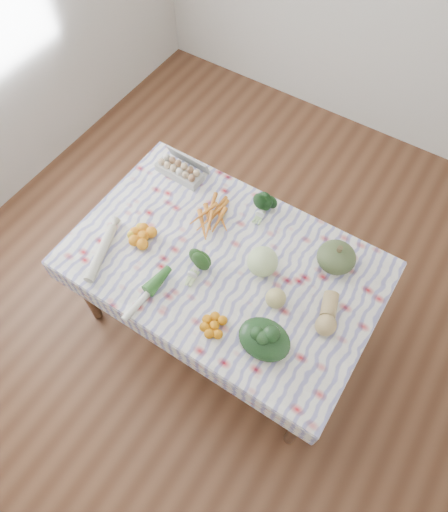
{
  "coord_description": "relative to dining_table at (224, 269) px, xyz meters",
  "views": [
    {
      "loc": [
        0.67,
        -1.05,
        2.87
      ],
      "look_at": [
        0.0,
        0.0,
        0.82
      ],
      "focal_mm": 32.0,
      "sensor_mm": 36.0,
      "label": 1
    }
  ],
  "objects": [
    {
      "name": "carrot_bunch",
      "position": [
        -0.2,
        0.19,
        0.11
      ],
      "size": [
        0.29,
        0.28,
        0.04
      ],
      "primitive_type": "cube",
      "rotation": [
        0.0,
        0.0,
        0.28
      ],
      "color": "orange",
      "rests_on": "tablecloth"
    },
    {
      "name": "egg_carton",
      "position": [
        -0.56,
        0.37,
        0.12
      ],
      "size": [
        0.3,
        0.13,
        0.08
      ],
      "primitive_type": "cube",
      "rotation": [
        0.0,
        0.0,
        -0.04
      ],
      "color": "#B1B0AC",
      "rests_on": "tablecloth"
    },
    {
      "name": "daikon",
      "position": [
        -0.58,
        -0.32,
        0.11
      ],
      "size": [
        0.17,
        0.37,
        0.05
      ],
      "primitive_type": "cylinder",
      "rotation": [
        1.57,
        0.0,
        0.33
      ],
      "color": "beige",
      "rests_on": "tablecloth"
    },
    {
      "name": "orange_cluster",
      "position": [
        -0.45,
        -0.12,
        0.12
      ],
      "size": [
        0.22,
        0.22,
        0.07
      ],
      "primitive_type": "cube",
      "rotation": [
        0.0,
        0.0,
        0.08
      ],
      "color": "orange",
      "rests_on": "tablecloth"
    },
    {
      "name": "grapefruit",
      "position": [
        0.35,
        -0.07,
        0.14
      ],
      "size": [
        0.13,
        0.13,
        0.11
      ],
      "primitive_type": "sphere",
      "rotation": [
        0.0,
        0.0,
        -0.3
      ],
      "color": "tan",
      "rests_on": "tablecloth"
    },
    {
      "name": "ground",
      "position": [
        0.0,
        0.0,
        -0.68
      ],
      "size": [
        4.5,
        4.5,
        0.0
      ],
      "primitive_type": "plane",
      "color": "#522F1C",
      "rests_on": "ground"
    },
    {
      "name": "dining_table",
      "position": [
        0.0,
        0.0,
        0.0
      ],
      "size": [
        1.6,
        1.0,
        0.75
      ],
      "color": "brown",
      "rests_on": "ground"
    },
    {
      "name": "leek",
      "position": [
        -0.22,
        -0.39,
        0.1
      ],
      "size": [
        0.06,
        0.35,
        0.04
      ],
      "primitive_type": "cylinder",
      "rotation": [
        1.57,
        0.0,
        -0.07
      ],
      "color": "white",
      "rests_on": "tablecloth"
    },
    {
      "name": "spinach_bag",
      "position": [
        0.41,
        -0.28,
        0.14
      ],
      "size": [
        0.3,
        0.26,
        0.11
      ],
      "primitive_type": "ellipsoid",
      "rotation": [
        0.0,
        0.0,
        0.24
      ],
      "color": "black",
      "rests_on": "tablecloth"
    },
    {
      "name": "cabbage",
      "position": [
        0.19,
        0.07,
        0.16
      ],
      "size": [
        0.2,
        0.2,
        0.16
      ],
      "primitive_type": "sphere",
      "rotation": [
        0.0,
        0.0,
        0.26
      ],
      "color": "#C4E095",
      "rests_on": "tablecloth"
    },
    {
      "name": "broccoli",
      "position": [
        -0.09,
        -0.13,
        0.13
      ],
      "size": [
        0.16,
        0.16,
        0.1
      ],
      "primitive_type": "ellipsoid",
      "rotation": [
        0.0,
        0.0,
        0.17
      ],
      "color": "#1F4718",
      "rests_on": "tablecloth"
    },
    {
      "name": "kale_bunch",
      "position": [
        0.01,
        0.4,
        0.15
      ],
      "size": [
        0.15,
        0.13,
        0.12
      ],
      "primitive_type": "ellipsoid",
      "rotation": [
        0.0,
        0.0,
        0.03
      ],
      "color": "#133413",
      "rests_on": "tablecloth"
    },
    {
      "name": "mandarin_cluster",
      "position": [
        0.16,
        -0.34,
        0.11
      ],
      "size": [
        0.2,
        0.2,
        0.05
      ],
      "primitive_type": "cube",
      "rotation": [
        0.0,
        0.0,
        0.27
      ],
      "color": "orange",
      "rests_on": "tablecloth"
    },
    {
      "name": "butternut_squash",
      "position": [
        0.61,
        0.0,
        0.14
      ],
      "size": [
        0.16,
        0.25,
        0.1
      ],
      "primitive_type": "ellipsoid",
      "rotation": [
        0.0,
        0.0,
        0.28
      ],
      "color": "tan",
      "rests_on": "tablecloth"
    },
    {
      "name": "kabocha_squash",
      "position": [
        0.5,
        0.31,
        0.15
      ],
      "size": [
        0.23,
        0.23,
        0.14
      ],
      "primitive_type": "ellipsoid",
      "rotation": [
        0.0,
        0.0,
        -0.13
      ],
      "color": "#495A31",
      "rests_on": "tablecloth"
    },
    {
      "name": "tablecloth",
      "position": [
        0.0,
        0.0,
        0.08
      ],
      "size": [
        1.66,
        1.06,
        0.01
      ],
      "primitive_type": "cube",
      "color": "white",
      "rests_on": "dining_table"
    }
  ]
}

